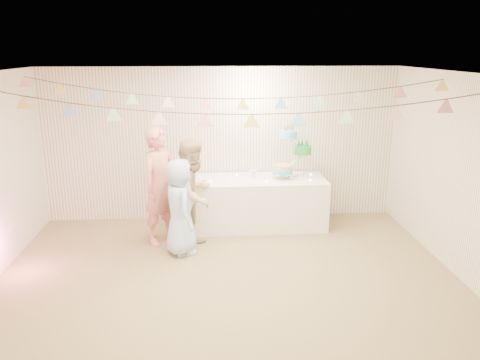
{
  "coord_description": "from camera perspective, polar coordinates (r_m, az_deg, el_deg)",
  "views": [
    {
      "loc": [
        -0.22,
        -5.33,
        2.89
      ],
      "look_at": [
        0.2,
        0.8,
        1.15
      ],
      "focal_mm": 35.0,
      "sensor_mm": 36.0,
      "label": 1
    }
  ],
  "objects": [
    {
      "name": "floor",
      "position": [
        6.07,
        -1.4,
        -12.64
      ],
      "size": [
        6.0,
        6.0,
        0.0
      ],
      "primitive_type": "plane",
      "color": "olive",
      "rests_on": "ground"
    },
    {
      "name": "ceiling",
      "position": [
        5.34,
        -1.59,
        12.69
      ],
      "size": [
        6.0,
        6.0,
        0.0
      ],
      "primitive_type": "plane",
      "color": "white",
      "rests_on": "ground"
    },
    {
      "name": "back_wall",
      "position": [
        7.99,
        -2.27,
        4.32
      ],
      "size": [
        6.0,
        6.0,
        0.0
      ],
      "primitive_type": "plane",
      "color": "white",
      "rests_on": "ground"
    },
    {
      "name": "front_wall",
      "position": [
        3.25,
        0.47,
        -13.44
      ],
      "size": [
        6.0,
        6.0,
        0.0
      ],
      "primitive_type": "plane",
      "color": "white",
      "rests_on": "ground"
    },
    {
      "name": "right_wall",
      "position": [
        6.43,
        26.31,
        -0.19
      ],
      "size": [
        5.0,
        5.0,
        0.0
      ],
      "primitive_type": "plane",
      "color": "white",
      "rests_on": "ground"
    },
    {
      "name": "table",
      "position": [
        7.8,
        2.27,
        -2.73
      ],
      "size": [
        2.19,
        0.88,
        0.82
      ],
      "primitive_type": "cube",
      "color": "white",
      "rests_on": "floor"
    },
    {
      "name": "cake_stand",
      "position": [
        7.72,
        6.36,
        2.74
      ],
      "size": [
        0.73,
        0.43,
        0.81
      ],
      "primitive_type": null,
      "color": "silver",
      "rests_on": "table"
    },
    {
      "name": "cake_bottom",
      "position": [
        7.72,
        5.27,
        0.31
      ],
      "size": [
        0.31,
        0.31,
        0.15
      ],
      "primitive_type": null,
      "color": "#2BCDC3",
      "rests_on": "cake_stand"
    },
    {
      "name": "cake_middle",
      "position": [
        7.85,
        7.52,
        2.55
      ],
      "size": [
        0.27,
        0.27,
        0.22
      ],
      "primitive_type": null,
      "color": "green",
      "rests_on": "cake_stand"
    },
    {
      "name": "cake_top_tier",
      "position": [
        7.64,
        6.0,
        4.29
      ],
      "size": [
        0.25,
        0.25,
        0.19
      ],
      "primitive_type": null,
      "color": "#4CC0F0",
      "rests_on": "cake_stand"
    },
    {
      "name": "platter",
      "position": [
        7.61,
        -2.08,
        -0.46
      ],
      "size": [
        0.37,
        0.37,
        0.02
      ],
      "primitive_type": "cylinder",
      "color": "white",
      "rests_on": "table"
    },
    {
      "name": "posy",
      "position": [
        7.72,
        1.61,
        0.28
      ],
      "size": [
        0.13,
        0.13,
        0.15
      ],
      "primitive_type": null,
      "color": "white",
      "rests_on": "table"
    },
    {
      "name": "person_adult_a",
      "position": [
        7.12,
        -9.68,
        -0.73
      ],
      "size": [
        0.74,
        0.77,
        1.78
      ],
      "primitive_type": "imported",
      "rotation": [
        0.0,
        0.0,
        0.89
      ],
      "color": "#D4796E",
      "rests_on": "floor"
    },
    {
      "name": "person_adult_b",
      "position": [
        6.84,
        -5.66,
        -1.81
      ],
      "size": [
        0.94,
        1.01,
        1.66
      ],
      "primitive_type": "imported",
      "rotation": [
        0.0,
        0.0,
        1.06
      ],
      "color": "tan",
      "rests_on": "floor"
    },
    {
      "name": "person_child",
      "position": [
        6.74,
        -7.28,
        -3.25
      ],
      "size": [
        0.61,
        0.78,
        1.41
      ],
      "primitive_type": "imported",
      "rotation": [
        0.0,
        0.0,
        1.83
      ],
      "color": "#ADD5F5",
      "rests_on": "floor"
    },
    {
      "name": "bunting_back",
      "position": [
        6.46,
        -1.99,
        11.0
      ],
      "size": [
        5.6,
        1.1,
        0.4
      ],
      "primitive_type": null,
      "color": "pink",
      "rests_on": "ceiling"
    },
    {
      "name": "bunting_front",
      "position": [
        5.17,
        -1.48,
        9.47
      ],
      "size": [
        5.6,
        0.9,
        0.36
      ],
      "primitive_type": null,
      "color": "#72A5E5",
      "rests_on": "ceiling"
    },
    {
      "name": "tealight_0",
      "position": [
        7.49,
        -3.67,
        -0.14
      ],
      "size": [
        0.04,
        0.04,
        0.03
      ],
      "primitive_type": "cylinder",
      "color": "#FFD88C",
      "rests_on": "table"
    },
    {
      "name": "tealight_1",
      "position": [
        7.82,
        -0.39,
        0.58
      ],
      "size": [
        0.04,
        0.04,
        0.03
      ],
      "primitive_type": "cylinder",
      "color": "#FFD88C",
      "rests_on": "table"
    },
    {
      "name": "tealight_2",
      "position": [
        7.48,
        3.25,
        -0.16
      ],
      "size": [
        0.04,
        0.04,
        0.03
      ],
      "primitive_type": "cylinder",
      "color": "#FFD88C",
      "rests_on": "table"
    },
    {
      "name": "tealight_3",
      "position": [
        7.93,
        4.65,
        0.75
      ],
      "size": [
        0.04,
        0.04,
        0.03
      ],
      "primitive_type": "cylinder",
      "color": "#FFD88C",
      "rests_on": "table"
    },
    {
      "name": "tealight_4",
      "position": [
        7.64,
        8.58,
        0.03
      ],
      "size": [
        0.04,
        0.04,
        0.03
      ],
      "primitive_type": "cylinder",
      "color": "#FFD88C",
      "rests_on": "table"
    },
    {
      "name": "tealight_5",
      "position": [
        7.96,
        8.64,
        0.68
      ],
      "size": [
        0.04,
        0.04,
        0.03
      ],
      "primitive_type": "cylinder",
      "color": "#FFD88C",
      "rests_on": "table"
    },
    {
      "name": "tealight_6",
      "position": [
        7.81,
        5.55,
        0.49
      ],
      "size": [
        0.04,
        0.04,
        0.03
      ],
      "primitive_type": "cylinder",
      "color": "#FFD88C",
      "rests_on": "table"
    }
  ]
}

